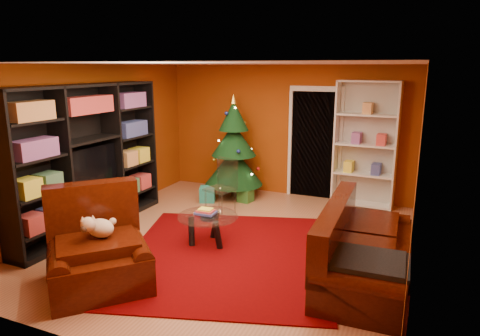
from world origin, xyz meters
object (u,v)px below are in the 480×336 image
at_px(armchair, 98,249).
at_px(coffee_table, 208,230).
at_px(sofa, 367,243).
at_px(acrylic_chair, 220,189).
at_px(gift_box_teal, 207,194).
at_px(rug, 226,255).
at_px(christmas_tree, 234,148).
at_px(dog, 101,228).
at_px(white_bookshelf, 365,145).
at_px(media_unit, 88,159).
at_px(gift_box_green, 245,195).

distance_m(armchair, coffee_table, 1.73).
bearing_deg(armchair, sofa, -20.57).
xyz_separation_m(armchair, acrylic_chair, (0.20, 2.91, -0.03)).
xyz_separation_m(gift_box_teal, armchair, (0.33, -3.43, 0.33)).
relative_size(rug, armchair, 2.61).
height_order(christmas_tree, dog, christmas_tree).
bearing_deg(dog, christmas_tree, 43.36).
relative_size(white_bookshelf, coffee_table, 2.70).
bearing_deg(media_unit, sofa, 0.39).
bearing_deg(coffee_table, sofa, -4.27).
bearing_deg(sofa, gift_box_green, 46.69).
bearing_deg(dog, gift_box_teal, 48.98).
relative_size(christmas_tree, armchair, 1.70).
height_order(media_unit, coffee_table, media_unit).
distance_m(rug, coffee_table, 0.52).
bearing_deg(dog, sofa, -21.73).
bearing_deg(rug, acrylic_chair, 118.13).
bearing_deg(coffee_table, armchair, -111.64).
bearing_deg(sofa, gift_box_teal, 56.76).
bearing_deg(sofa, dog, 113.60).
distance_m(gift_box_green, acrylic_chair, 0.87).
relative_size(christmas_tree, sofa, 0.94).
relative_size(white_bookshelf, sofa, 1.08).
distance_m(rug, gift_box_teal, 2.49).
bearing_deg(coffee_table, dog, -112.61).
height_order(rug, dog, dog).
bearing_deg(white_bookshelf, gift_box_green, -159.58).
bearing_deg(rug, christmas_tree, 111.63).
xyz_separation_m(christmas_tree, white_bookshelf, (2.46, 0.42, 0.16)).
bearing_deg(media_unit, acrylic_chair, 43.23).
bearing_deg(rug, white_bookshelf, 64.78).
xyz_separation_m(dog, sofa, (2.90, 1.35, -0.23)).
bearing_deg(acrylic_chair, media_unit, -123.06).
bearing_deg(armchair, rug, 5.91).
bearing_deg(acrylic_chair, coffee_table, -57.18).
xyz_separation_m(gift_box_green, coffee_table, (0.28, -2.12, 0.11)).
height_order(rug, coffee_table, coffee_table).
distance_m(media_unit, white_bookshelf, 4.84).
bearing_deg(gift_box_teal, rug, -56.78).
relative_size(sofa, coffee_table, 2.50).
relative_size(white_bookshelf, acrylic_chair, 2.70).
xyz_separation_m(gift_box_teal, sofa, (3.23, -2.01, 0.33)).
distance_m(gift_box_teal, acrylic_chair, 0.80).
xyz_separation_m(christmas_tree, gift_box_green, (0.36, -0.25, -0.87)).
distance_m(white_bookshelf, sofa, 3.07).
bearing_deg(coffee_table, gift_box_green, 97.49).
bearing_deg(gift_box_teal, media_unit, -118.32).
bearing_deg(dog, rug, 4.35).
height_order(christmas_tree, gift_box_teal, christmas_tree).
xyz_separation_m(white_bookshelf, coffee_table, (-1.83, -2.79, -0.93)).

